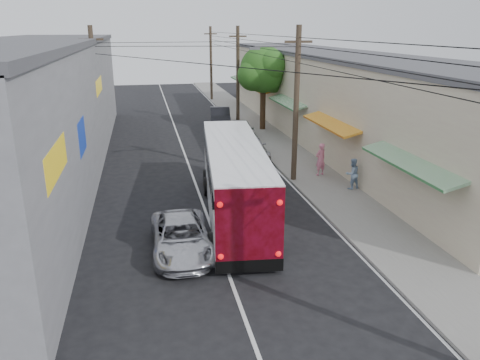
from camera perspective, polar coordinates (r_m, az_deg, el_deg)
The scene contains 13 objects.
ground at distance 12.78m, azimuth 1.96°, elevation -19.91°, with size 120.00×120.00×0.00m, color black.
sidewalk at distance 32.05m, azimuth 4.88°, elevation 3.94°, with size 3.00×80.00×0.12m, color slate.
building_right at distance 34.81m, azimuth 11.29°, elevation 9.98°, with size 7.09×40.00×6.25m.
building_left at distance 28.73m, azimuth -23.98°, elevation 8.13°, with size 7.20×36.00×7.25m.
utility_poles at distance 30.83m, azimuth -1.23°, elevation 11.14°, with size 11.80×45.28×8.00m.
street_tree at distance 37.11m, azimuth 2.96°, elevation 13.15°, with size 4.40×4.00×6.60m.
coach_bus at distance 20.19m, azimuth -0.70°, elevation 0.12°, with size 3.40×11.10×3.15m.
jeepney at distance 17.22m, azimuth -7.19°, elevation -6.89°, with size 2.09×4.53×1.26m, color silver.
parked_suv at distance 29.34m, azimuth 0.95°, elevation 4.05°, with size 2.08×5.12×1.49m, color #A8A8B0.
parked_car_mid at distance 34.44m, azimuth 0.14°, elevation 6.11°, with size 1.67×4.15×1.41m, color #242529.
parked_car_far at distance 39.50m, azimuth -2.43°, elevation 7.72°, with size 1.59×4.57×1.50m, color black.
pedestrian_near at distance 25.92m, azimuth 9.79°, elevation 2.51°, with size 0.65×0.43×1.79m, color pink.
pedestrian_far at distance 24.04m, azimuth 13.54°, elevation 0.75°, with size 0.76×0.59×1.57m, color #8AA8CA.
Camera 1 is at (-2.44, -9.77, 7.87)m, focal length 35.00 mm.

